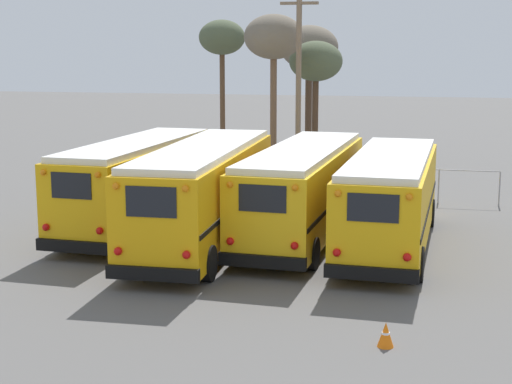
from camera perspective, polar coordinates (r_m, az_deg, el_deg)
The scene contains 12 objects.
ground_plane at distance 26.00m, azimuth -0.18°, elevation -3.61°, with size 160.00×160.00×0.00m, color #5B5956.
school_bus_0 at distance 27.86m, azimuth -8.63°, elevation 0.77°, with size 2.86×9.68×3.12m.
school_bus_1 at distance 25.32m, azimuth -3.79°, elevation 0.06°, with size 2.81×10.78×3.24m.
school_bus_2 at distance 26.41m, azimuth 3.44°, elevation 0.26°, with size 3.08×10.68×3.04m.
school_bus_3 at distance 25.15m, azimuth 9.72°, elevation -0.40°, with size 2.89×9.82×3.02m.
utility_pole at distance 37.38m, azimuth 3.11°, elevation 8.32°, with size 1.80×0.26×9.49m.
bare_tree_0 at distance 39.36m, azimuth 1.29°, elevation 11.04°, with size 2.95×2.95×7.95m.
bare_tree_1 at distance 41.87m, azimuth 4.37°, elevation 9.33°, with size 2.82×2.82×6.68m.
bare_tree_2 at distance 45.52m, azimuth 3.89°, elevation 10.33°, with size 3.32×3.32×7.58m.
bare_tree_3 at distance 45.38m, azimuth -2.49°, elevation 11.00°, with size 2.64×2.64×7.89m.
fence_line at distance 33.46m, azimuth 2.82°, elevation 1.26°, with size 16.89×0.06×1.42m.
traffic_cone at distance 17.27m, azimuth 9.41°, elevation -10.19°, with size 0.36×0.36×0.55m.
Camera 1 is at (5.55, -24.60, 6.33)m, focal length 55.00 mm.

